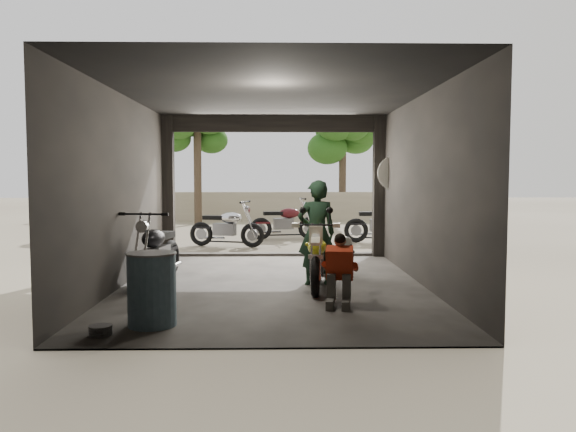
{
  "coord_description": "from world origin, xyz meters",
  "views": [
    {
      "loc": [
        0.07,
        -9.33,
        1.83
      ],
      "look_at": [
        0.26,
        0.6,
        1.13
      ],
      "focal_mm": 35.0,
      "sensor_mm": 36.0,
      "label": 1
    }
  ],
  "objects_px": {
    "helmet": "(345,243)",
    "mechanic": "(339,272)",
    "main_bike": "(317,255)",
    "oil_drum": "(152,290)",
    "rider": "(317,233)",
    "left_bike": "(156,247)",
    "stool": "(344,254)",
    "sign_post": "(395,190)",
    "outside_bike_a": "(226,224)",
    "outside_bike_b": "(285,219)",
    "outside_bike_c": "(383,220)"
  },
  "relations": [
    {
      "from": "left_bike",
      "to": "stool",
      "type": "xyz_separation_m",
      "value": [
        3.29,
        0.59,
        -0.2
      ]
    },
    {
      "from": "rider",
      "to": "main_bike",
      "type": "bearing_deg",
      "value": 80.7
    },
    {
      "from": "outside_bike_a",
      "to": "rider",
      "type": "height_order",
      "value": "rider"
    },
    {
      "from": "rider",
      "to": "oil_drum",
      "type": "height_order",
      "value": "rider"
    },
    {
      "from": "left_bike",
      "to": "helmet",
      "type": "bearing_deg",
      "value": 17.83
    },
    {
      "from": "main_bike",
      "to": "oil_drum",
      "type": "xyz_separation_m",
      "value": [
        -2.17,
        -2.27,
        -0.11
      ]
    },
    {
      "from": "main_bike",
      "to": "outside_bike_c",
      "type": "height_order",
      "value": "outside_bike_c"
    },
    {
      "from": "outside_bike_c",
      "to": "stool",
      "type": "height_order",
      "value": "outside_bike_c"
    },
    {
      "from": "left_bike",
      "to": "mechanic",
      "type": "xyz_separation_m",
      "value": [
        2.94,
        -1.83,
        -0.13
      ]
    },
    {
      "from": "mechanic",
      "to": "oil_drum",
      "type": "height_order",
      "value": "mechanic"
    },
    {
      "from": "rider",
      "to": "sign_post",
      "type": "height_order",
      "value": "sign_post"
    },
    {
      "from": "outside_bike_c",
      "to": "mechanic",
      "type": "xyz_separation_m",
      "value": [
        -2.08,
        -7.72,
        -0.14
      ]
    },
    {
      "from": "oil_drum",
      "to": "stool",
      "type": "bearing_deg",
      "value": 51.28
    },
    {
      "from": "mechanic",
      "to": "stool",
      "type": "distance_m",
      "value": 2.45
    },
    {
      "from": "helmet",
      "to": "outside_bike_a",
      "type": "bearing_deg",
      "value": 101.97
    },
    {
      "from": "outside_bike_c",
      "to": "rider",
      "type": "height_order",
      "value": "rider"
    },
    {
      "from": "outside_bike_a",
      "to": "helmet",
      "type": "xyz_separation_m",
      "value": [
        2.56,
        -4.51,
        0.02
      ]
    },
    {
      "from": "main_bike",
      "to": "outside_bike_b",
      "type": "relative_size",
      "value": 0.94
    },
    {
      "from": "rider",
      "to": "sign_post",
      "type": "xyz_separation_m",
      "value": [
        1.91,
        2.89,
        0.65
      ]
    },
    {
      "from": "outside_bike_a",
      "to": "outside_bike_b",
      "type": "bearing_deg",
      "value": -27.33
    },
    {
      "from": "left_bike",
      "to": "rider",
      "type": "relative_size",
      "value": 1.05
    },
    {
      "from": "stool",
      "to": "sign_post",
      "type": "bearing_deg",
      "value": 56.53
    },
    {
      "from": "rider",
      "to": "stool",
      "type": "distance_m",
      "value": 1.11
    },
    {
      "from": "outside_bike_a",
      "to": "helmet",
      "type": "bearing_deg",
      "value": -135.3
    },
    {
      "from": "rider",
      "to": "helmet",
      "type": "xyz_separation_m",
      "value": [
        0.58,
        0.78,
        -0.26
      ]
    },
    {
      "from": "oil_drum",
      "to": "left_bike",
      "type": "bearing_deg",
      "value": 100.95
    },
    {
      "from": "sign_post",
      "to": "outside_bike_b",
      "type": "bearing_deg",
      "value": 98.61
    },
    {
      "from": "outside_bike_a",
      "to": "outside_bike_c",
      "type": "xyz_separation_m",
      "value": [
        4.27,
        0.85,
        0.03
      ]
    },
    {
      "from": "outside_bike_b",
      "to": "outside_bike_c",
      "type": "height_order",
      "value": "outside_bike_c"
    },
    {
      "from": "outside_bike_a",
      "to": "outside_bike_b",
      "type": "relative_size",
      "value": 0.99
    },
    {
      "from": "outside_bike_a",
      "to": "sign_post",
      "type": "relative_size",
      "value": 0.78
    },
    {
      "from": "oil_drum",
      "to": "main_bike",
      "type": "bearing_deg",
      "value": 46.26
    },
    {
      "from": "outside_bike_b",
      "to": "rider",
      "type": "xyz_separation_m",
      "value": [
        0.42,
        -7.0,
        0.28
      ]
    },
    {
      "from": "main_bike",
      "to": "stool",
      "type": "height_order",
      "value": "main_bike"
    },
    {
      "from": "outside_bike_b",
      "to": "mechanic",
      "type": "relative_size",
      "value": 1.82
    },
    {
      "from": "outside_bike_b",
      "to": "stool",
      "type": "distance_m",
      "value": 6.24
    },
    {
      "from": "main_bike",
      "to": "outside_bike_b",
      "type": "xyz_separation_m",
      "value": [
        -0.41,
        7.31,
        0.04
      ]
    },
    {
      "from": "outside_bike_a",
      "to": "helmet",
      "type": "height_order",
      "value": "outside_bike_a"
    },
    {
      "from": "helmet",
      "to": "mechanic",
      "type": "bearing_deg",
      "value": -116.66
    },
    {
      "from": "main_bike",
      "to": "left_bike",
      "type": "distance_m",
      "value": 2.78
    },
    {
      "from": "outside_bike_a",
      "to": "rider",
      "type": "bearing_deg",
      "value": -144.37
    },
    {
      "from": "outside_bike_c",
      "to": "sign_post",
      "type": "height_order",
      "value": "sign_post"
    },
    {
      "from": "outside_bike_c",
      "to": "mechanic",
      "type": "relative_size",
      "value": 1.9
    },
    {
      "from": "main_bike",
      "to": "outside_bike_a",
      "type": "distance_m",
      "value": 5.94
    },
    {
      "from": "outside_bike_a",
      "to": "oil_drum",
      "type": "xyz_separation_m",
      "value": [
        -0.2,
        -7.87,
        -0.15
      ]
    },
    {
      "from": "rider",
      "to": "outside_bike_a",
      "type": "bearing_deg",
      "value": -76.05
    },
    {
      "from": "outside_bike_b",
      "to": "helmet",
      "type": "height_order",
      "value": "outside_bike_b"
    },
    {
      "from": "outside_bike_a",
      "to": "sign_post",
      "type": "xyz_separation_m",
      "value": [
        3.9,
        -2.4,
        0.94
      ]
    },
    {
      "from": "main_bike",
      "to": "sign_post",
      "type": "distance_m",
      "value": 3.86
    },
    {
      "from": "outside_bike_a",
      "to": "outside_bike_c",
      "type": "distance_m",
      "value": 4.36
    }
  ]
}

